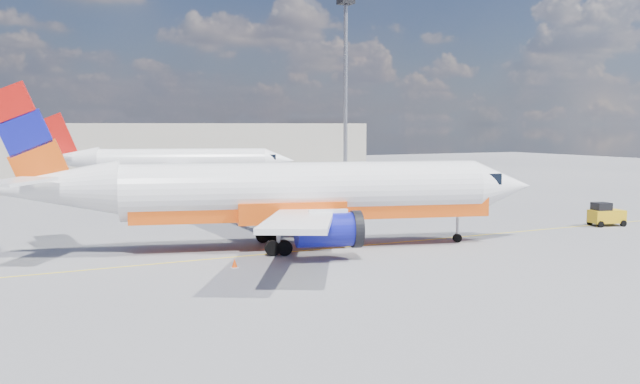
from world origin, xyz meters
name	(u,v)px	position (x,y,z in m)	size (l,w,h in m)	color
ground	(370,255)	(0.00, 0.00, 0.00)	(240.00, 240.00, 0.00)	slate
taxi_line	(346,247)	(0.00, 3.00, 0.01)	(70.00, 0.15, 0.01)	yellow
terminal_main	(151,149)	(5.00, 75.00, 4.00)	(70.00, 14.00, 8.00)	#A69F8F
main_jet	(288,194)	(-3.48, 4.31, 3.48)	(34.51, 26.33, 10.43)	white
second_jet	(175,163)	(1.90, 49.91, 3.10)	(30.47, 23.08, 9.29)	white
gse_tug	(606,215)	(22.58, 2.27, 0.86)	(2.82, 2.12, 1.83)	black
traffic_cone	(235,263)	(-8.69, -0.05, 0.25)	(0.37, 0.37, 0.51)	white
floodlight_mast	(346,78)	(18.02, 35.68, 13.16)	(1.60, 1.60, 21.95)	gray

